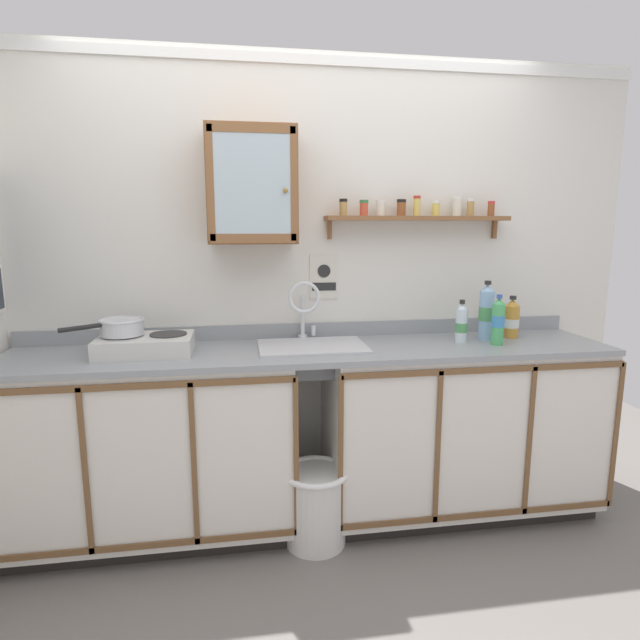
% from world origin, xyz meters
% --- Properties ---
extents(floor, '(6.09, 6.09, 0.00)m').
position_xyz_m(floor, '(0.00, 0.00, 0.00)').
color(floor, slate).
rests_on(floor, ground).
extents(back_wall, '(3.69, 0.07, 2.46)m').
position_xyz_m(back_wall, '(0.00, 0.59, 1.24)').
color(back_wall, silver).
rests_on(back_wall, ground).
extents(lower_cabinet_run, '(1.42, 0.57, 0.93)m').
position_xyz_m(lower_cabinet_run, '(-0.83, 0.29, 0.47)').
color(lower_cabinet_run, black).
rests_on(lower_cabinet_run, ground).
extents(lower_cabinet_run_right, '(1.47, 0.57, 0.93)m').
position_xyz_m(lower_cabinet_run_right, '(0.80, 0.29, 0.47)').
color(lower_cabinet_run_right, black).
rests_on(lower_cabinet_run_right, ground).
extents(countertop, '(3.05, 0.59, 0.03)m').
position_xyz_m(countertop, '(0.00, 0.29, 0.94)').
color(countertop, gray).
rests_on(countertop, lower_cabinet_run).
extents(backsplash, '(3.05, 0.02, 0.08)m').
position_xyz_m(backsplash, '(0.00, 0.56, 1.00)').
color(backsplash, gray).
rests_on(backsplash, countertop).
extents(sink, '(0.55, 0.42, 0.46)m').
position_xyz_m(sink, '(-0.01, 0.33, 0.94)').
color(sink, silver).
rests_on(sink, countertop).
extents(hot_plate_stove, '(0.45, 0.29, 0.09)m').
position_xyz_m(hot_plate_stove, '(-0.83, 0.31, 1.00)').
color(hot_plate_stove, silver).
rests_on(hot_plate_stove, countertop).
extents(saucepan, '(0.35, 0.28, 0.08)m').
position_xyz_m(saucepan, '(-0.94, 0.32, 1.09)').
color(saucepan, silver).
rests_on(saucepan, hot_plate_stove).
extents(bottle_water_blue_0, '(0.08, 0.08, 0.32)m').
position_xyz_m(bottle_water_blue_0, '(0.95, 0.34, 1.11)').
color(bottle_water_blue_0, '#8CB7E0').
rests_on(bottle_water_blue_0, countertop).
extents(bottle_water_clear_1, '(0.06, 0.06, 0.23)m').
position_xyz_m(bottle_water_clear_1, '(0.79, 0.30, 1.06)').
color(bottle_water_clear_1, silver).
rests_on(bottle_water_clear_1, countertop).
extents(bottle_juice_amber_2, '(0.08, 0.08, 0.23)m').
position_xyz_m(bottle_juice_amber_2, '(1.11, 0.37, 1.06)').
color(bottle_juice_amber_2, gold).
rests_on(bottle_juice_amber_2, countertop).
extents(bottle_soda_green_3, '(0.07, 0.07, 0.26)m').
position_xyz_m(bottle_soda_green_3, '(0.95, 0.22, 1.08)').
color(bottle_soda_green_3, '#4CB266').
rests_on(bottle_soda_green_3, countertop).
extents(wall_cabinet, '(0.44, 0.27, 0.57)m').
position_xyz_m(wall_cabinet, '(-0.29, 0.45, 1.77)').
color(wall_cabinet, brown).
extents(spice_shelf, '(1.01, 0.14, 0.23)m').
position_xyz_m(spice_shelf, '(0.60, 0.50, 1.63)').
color(spice_shelf, brown).
extents(warning_sign, '(0.16, 0.01, 0.24)m').
position_xyz_m(warning_sign, '(0.09, 0.57, 1.29)').
color(warning_sign, silver).
extents(trash_bin, '(0.34, 0.34, 0.40)m').
position_xyz_m(trash_bin, '(-0.03, 0.10, 0.21)').
color(trash_bin, silver).
rests_on(trash_bin, ground).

